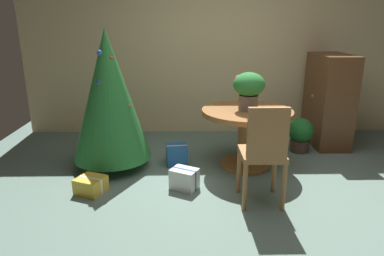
{
  "coord_description": "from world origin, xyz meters",
  "views": [
    {
      "loc": [
        -0.57,
        -3.17,
        1.7
      ],
      "look_at": [
        -0.5,
        0.37,
        0.6
      ],
      "focal_mm": 32.58,
      "sensor_mm": 36.0,
      "label": 1
    }
  ],
  "objects": [
    {
      "name": "gift_box_gold",
      "position": [
        -1.54,
        0.1,
        0.08
      ],
      "size": [
        0.34,
        0.34,
        0.17
      ],
      "color": "gold",
      "rests_on": "ground_plane"
    },
    {
      "name": "holiday_tree",
      "position": [
        -1.44,
        0.76,
        0.88
      ],
      "size": [
        0.91,
        0.91,
        1.63
      ],
      "color": "brown",
      "rests_on": "ground_plane"
    },
    {
      "name": "gift_box_blue",
      "position": [
        -0.67,
        0.84,
        0.12
      ],
      "size": [
        0.28,
        0.29,
        0.24
      ],
      "color": "#1E569E",
      "rests_on": "ground_plane"
    },
    {
      "name": "wooden_cabinet",
      "position": [
        1.44,
        1.55,
        0.63
      ],
      "size": [
        0.47,
        0.84,
        1.27
      ],
      "color": "brown",
      "rests_on": "ground_plane"
    },
    {
      "name": "round_dining_table",
      "position": [
        0.16,
        0.75,
        0.51
      ],
      "size": [
        1.06,
        1.06,
        0.71
      ],
      "color": "brown",
      "rests_on": "ground_plane"
    },
    {
      "name": "potted_plant",
      "position": [
        0.98,
        1.24,
        0.25
      ],
      "size": [
        0.33,
        0.33,
        0.46
      ],
      "color": "#4C382D",
      "rests_on": "ground_plane"
    },
    {
      "name": "gift_box_cream",
      "position": [
        -0.58,
        0.17,
        0.11
      ],
      "size": [
        0.33,
        0.3,
        0.22
      ],
      "color": "silver",
      "rests_on": "ground_plane"
    },
    {
      "name": "back_wall_panel",
      "position": [
        0.0,
        2.2,
        1.3
      ],
      "size": [
        6.0,
        0.1,
        2.6
      ],
      "primitive_type": "cube",
      "color": "beige",
      "rests_on": "ground_plane"
    },
    {
      "name": "wooden_chair_near",
      "position": [
        0.16,
        -0.18,
        0.56
      ],
      "size": [
        0.4,
        0.41,
        0.99
      ],
      "color": "#9E6B3D",
      "rests_on": "ground_plane"
    },
    {
      "name": "flower_vase",
      "position": [
        0.16,
        0.73,
        0.97
      ],
      "size": [
        0.36,
        0.36,
        0.44
      ],
      "color": "#665B51",
      "rests_on": "round_dining_table"
    },
    {
      "name": "ground_plane",
      "position": [
        0.0,
        0.0,
        0.0
      ],
      "size": [
        6.6,
        6.6,
        0.0
      ],
      "primitive_type": "plane",
      "color": "slate"
    }
  ]
}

